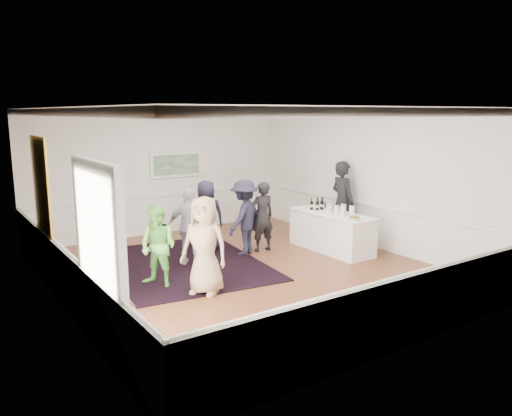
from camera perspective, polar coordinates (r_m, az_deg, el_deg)
floor at (r=10.08m, az=-1.21°, el=-7.20°), size 8.00×8.00×0.00m
ceiling at (r=9.58m, az=-1.28°, el=11.31°), size 7.00×8.00×0.02m
wall_left at (r=8.36m, az=-21.81°, el=-0.43°), size 0.02×8.00×3.20m
wall_right at (r=11.95m, az=13.01°, el=3.26°), size 0.02×8.00×3.20m
wall_back at (r=13.21m, az=-10.75°, el=4.05°), size 7.00×0.02×3.20m
wall_front at (r=6.76m, az=17.54°, el=-2.69°), size 7.00×0.02×3.20m
wainscoting at (r=9.93m, az=-1.22°, el=-4.46°), size 7.00×8.00×1.00m
mirror at (r=9.60m, az=-23.32°, el=2.04°), size 0.05×1.25×1.85m
doorway at (r=6.61m, az=-17.60°, el=-4.63°), size 0.10×1.78×2.56m
landscape_painting at (r=13.30m, az=-9.10°, el=4.93°), size 1.44×0.06×0.66m
area_rug at (r=10.61m, az=-8.13°, el=-6.33°), size 3.43×4.24×0.02m
serving_table at (r=11.56m, az=8.60°, el=-2.67°), size 0.83×2.16×0.88m
bartender at (r=12.25m, az=9.85°, el=0.69°), size 0.52×0.76×1.99m
guest_tan at (r=8.68m, az=-5.91°, el=-4.29°), size 0.94×1.00×1.73m
guest_green at (r=9.22m, az=-11.12°, el=-4.31°), size 0.85×0.91×1.49m
guest_lilac at (r=10.38m, az=-7.51°, el=-2.12°), size 1.01×0.86×1.62m
guest_dark_a at (r=11.04m, az=-1.35°, el=-1.07°), size 1.25×1.07×1.68m
guest_dark_b at (r=11.32m, az=0.71°, el=-0.99°), size 0.61×0.42×1.60m
guest_navy at (r=11.37m, az=-5.68°, el=-0.90°), size 0.90×0.70×1.63m
wine_bottles at (r=11.81m, az=7.11°, el=0.57°), size 0.32×0.20×0.31m
juice_pitchers at (r=11.23m, az=9.66°, el=-0.22°), size 0.40×0.54×0.24m
ice_bucket at (r=11.64m, az=8.28°, el=0.19°), size 0.26×0.26×0.24m
nut_bowl at (r=10.79m, az=11.21°, el=-1.17°), size 0.26×0.26×0.08m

